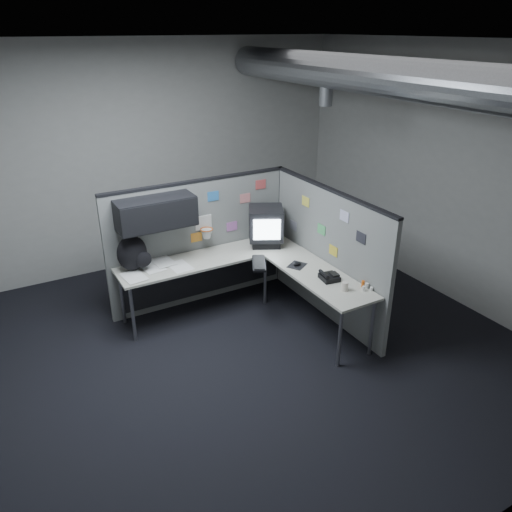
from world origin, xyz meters
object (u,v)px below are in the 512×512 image
phone (329,277)px  backpack (133,254)px  desk (239,270)px  keyboard (259,263)px  monitor (266,226)px

phone → backpack: backpack is taller
phone → backpack: 2.25m
desk → keyboard: bearing=-49.9°
monitor → keyboard: 0.68m
keyboard → backpack: backpack is taller
monitor → keyboard: (-0.39, -0.50, -0.23)m
desk → backpack: (-1.16, 0.39, 0.32)m
desk → phone: phone is taller
phone → backpack: (-1.82, 1.31, 0.17)m
desk → backpack: 1.27m
desk → monitor: bearing=28.1°
monitor → backpack: bearing=159.3°
monitor → backpack: (-1.72, 0.09, -0.05)m
monitor → backpack: size_ratio=1.35×
phone → keyboard: bearing=142.5°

